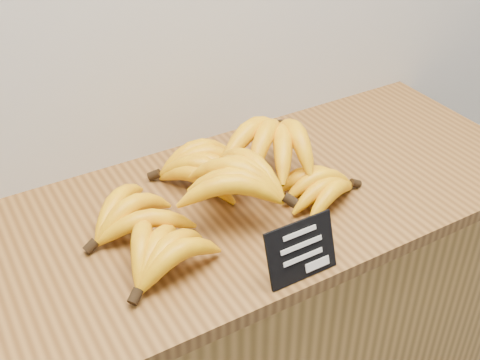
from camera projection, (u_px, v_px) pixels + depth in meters
counter at (230, 359)px, 1.48m from camera, size 1.47×0.50×0.90m
counter_top at (228, 210)px, 1.21m from camera, size 1.38×0.54×0.03m
chalkboard_sign at (301, 250)px, 1.02m from camera, size 0.13×0.04×0.10m
banana_pile at (222, 185)px, 1.16m from camera, size 0.56×0.42×0.13m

